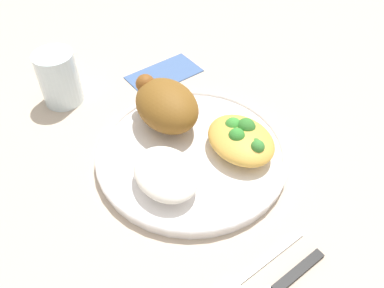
{
  "coord_description": "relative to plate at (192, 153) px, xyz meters",
  "views": [
    {
      "loc": [
        -0.34,
        0.22,
        0.45
      ],
      "look_at": [
        0.0,
        0.0,
        0.03
      ],
      "focal_mm": 37.5,
      "sensor_mm": 36.0,
      "label": 1
    }
  ],
  "objects": [
    {
      "name": "plate",
      "position": [
        0.0,
        0.0,
        0.0
      ],
      "size": [
        0.29,
        0.29,
        0.02
      ],
      "color": "white",
      "rests_on": "ground_plane"
    },
    {
      "name": "water_glass",
      "position": [
        0.24,
        0.11,
        0.04
      ],
      "size": [
        0.07,
        0.07,
        0.09
      ],
      "primitive_type": "cylinder",
      "color": "silver",
      "rests_on": "ground_plane"
    },
    {
      "name": "fork",
      "position": [
        -0.19,
        0.03,
        -0.01
      ],
      "size": [
        0.03,
        0.14,
        0.01
      ],
      "color": "silver",
      "rests_on": "ground_plane"
    },
    {
      "name": "napkin",
      "position": [
        0.21,
        -0.07,
        -0.01
      ],
      "size": [
        0.08,
        0.14,
        0.0
      ],
      "primitive_type": "cube",
      "rotation": [
        0.0,
        0.0,
        0.07
      ],
      "color": "#47669E",
      "rests_on": "ground_plane"
    },
    {
      "name": "ground_plane",
      "position": [
        0.0,
        0.0,
        -0.01
      ],
      "size": [
        2.0,
        2.0,
        0.0
      ],
      "primitive_type": "plane",
      "color": "#C4B09B"
    },
    {
      "name": "roasted_chicken",
      "position": [
        0.07,
        -0.0,
        0.04
      ],
      "size": [
        0.12,
        0.09,
        0.07
      ],
      "color": "brown",
      "rests_on": "plate"
    },
    {
      "name": "rice_pile",
      "position": [
        -0.03,
        0.06,
        0.03
      ],
      "size": [
        0.1,
        0.08,
        0.03
      ],
      "primitive_type": "ellipsoid",
      "color": "white",
      "rests_on": "plate"
    },
    {
      "name": "mac_cheese_with_broccoli",
      "position": [
        -0.04,
        -0.06,
        0.03
      ],
      "size": [
        0.11,
        0.09,
        0.04
      ],
      "color": "gold",
      "rests_on": "plate"
    }
  ]
}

